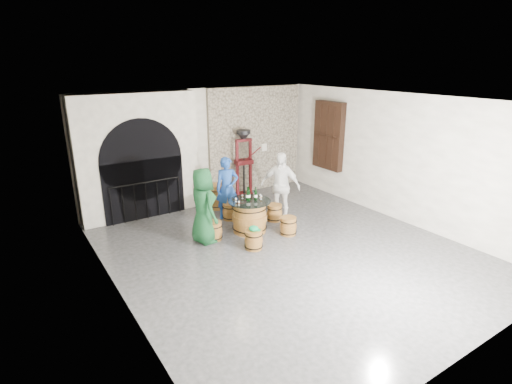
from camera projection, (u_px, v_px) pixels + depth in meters
ground at (286, 250)px, 8.72m from camera, size 8.00×8.00×0.00m
wall_back at (202, 146)px, 11.38m from camera, size 8.00×0.00×8.00m
wall_front at (481, 256)px, 5.04m from camera, size 8.00×0.00×8.00m
wall_left at (114, 214)px, 6.38m from camera, size 0.00×8.00×8.00m
wall_right at (398, 158)px, 10.03m from camera, size 0.00×8.00×8.00m
ceiling at (289, 100)px, 7.70m from camera, size 8.00×8.00×0.00m
stone_facing_panel at (255, 140)px, 12.27m from camera, size 3.20×0.12×3.18m
arched_opening at (139, 157)px, 10.18m from camera, size 3.10×0.60×3.19m
shuttered_window at (328, 136)px, 11.81m from camera, size 0.23×1.10×2.00m
barrel_table at (249, 216)px, 9.53m from camera, size 1.02×1.02×0.78m
barrel_stool_left at (214, 231)px, 9.15m from camera, size 0.41×0.41×0.43m
barrel_stool_far at (230, 211)px, 10.33m from camera, size 0.41×0.41×0.43m
barrel_stool_right at (275, 213)px, 10.24m from camera, size 0.41×0.41×0.43m
barrel_stool_near_right at (288, 226)px, 9.42m from camera, size 0.41×0.41×0.43m
barrel_stool_near_left at (254, 240)px, 8.70m from camera, size 0.41×0.41×0.43m
green_cap at (254, 229)px, 8.62m from camera, size 0.25×0.21×0.12m
person_green at (203, 206)px, 8.84m from camera, size 0.58×0.87×1.73m
person_blue at (227, 188)px, 10.24m from camera, size 0.69×0.56×1.62m
person_white at (280, 186)px, 10.18m from camera, size 0.96×1.09×1.77m
wine_bottle_left at (248, 195)px, 9.42m from camera, size 0.08×0.08×0.32m
wine_bottle_center at (256, 195)px, 9.43m from camera, size 0.08×0.08×0.32m
wine_bottle_right at (249, 195)px, 9.42m from camera, size 0.08×0.08×0.32m
tasting_glass_a at (239, 203)px, 9.11m from camera, size 0.05×0.05×0.10m
tasting_glass_b at (260, 196)px, 9.58m from camera, size 0.05×0.05×0.10m
tasting_glass_c at (242, 197)px, 9.55m from camera, size 0.05×0.05×0.10m
tasting_glass_d at (254, 195)px, 9.67m from camera, size 0.05×0.05×0.10m
tasting_glass_e at (261, 197)px, 9.49m from camera, size 0.05×0.05×0.10m
tasting_glass_f at (236, 200)px, 9.32m from camera, size 0.05×0.05×0.10m
side_barrel at (217, 197)px, 11.05m from camera, size 0.51×0.51×0.68m
corking_press at (244, 159)px, 11.70m from camera, size 0.84×0.51×2.02m
control_box at (264, 147)px, 12.41m from camera, size 0.18×0.10×0.22m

